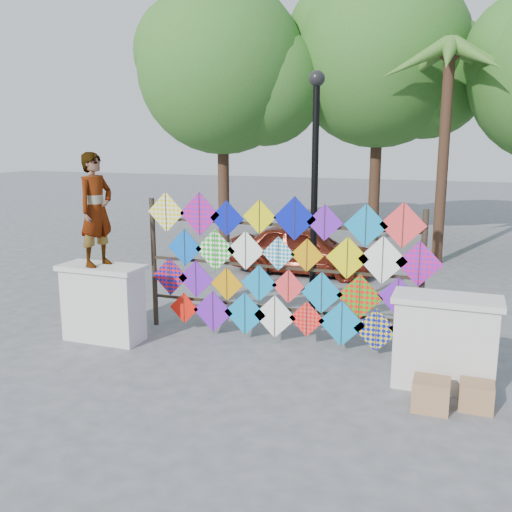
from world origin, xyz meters
name	(u,v)px	position (x,y,z in m)	size (l,w,h in m)	color
ground	(260,356)	(0.00, 0.00, 0.00)	(80.00, 80.00, 0.00)	gray
parapet_left	(103,302)	(-2.70, -0.20, 0.65)	(1.40, 0.65, 1.28)	silver
parapet_right	(445,342)	(2.70, -0.20, 0.65)	(1.40, 0.65, 1.28)	silver
kite_rack	(282,271)	(0.12, 0.72, 1.22)	(4.95, 0.24, 2.44)	black
tree_west	(226,70)	(-4.40, 9.03, 5.38)	(5.85, 5.20, 8.01)	#452B1D
tree_mid	(383,58)	(0.11, 11.03, 5.77)	(6.30, 5.60, 8.61)	#452B1D
palm_tree	(449,73)	(2.20, 8.00, 4.95)	(3.62, 3.62, 5.83)	#452B1D
vendor_woman	(96,210)	(-2.74, -0.20, 2.20)	(0.67, 0.44, 1.83)	#99999E
sedan	(304,249)	(-0.87, 5.60, 0.61)	(1.45, 3.60, 1.23)	maroon
lamppost	(315,175)	(0.30, 2.00, 2.69)	(0.28, 0.28, 4.46)	black
cardboard_box_near	(431,394)	(2.60, -0.92, 0.20)	(0.44, 0.39, 0.39)	#AA7C52
cardboard_box_far	(476,396)	(3.13, -0.72, 0.17)	(0.41, 0.38, 0.34)	#AA7C52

